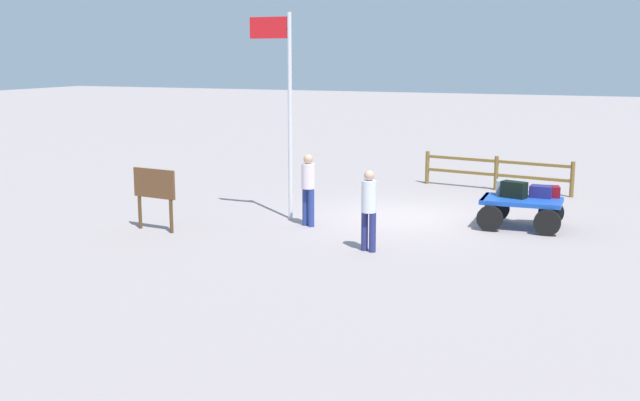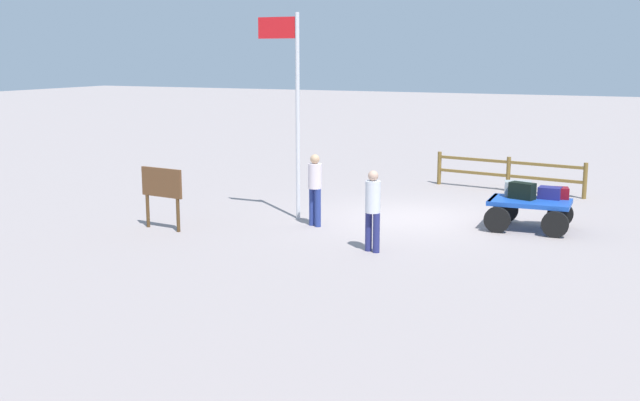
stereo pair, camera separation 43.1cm
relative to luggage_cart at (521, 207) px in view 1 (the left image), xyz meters
The scene contains 11 objects.
ground_plane 2.83m from the luggage_cart, ahead, with size 120.00×120.00×0.00m, color gray.
luggage_cart is the anchor object (origin of this frame).
suitcase_navy 0.43m from the luggage_cart, 15.82° to the right, with size 0.62×0.44×0.38m.
suitcase_olive 0.62m from the luggage_cart, 48.19° to the right, with size 0.67×0.51×0.35m.
suitcase_maroon 0.63m from the luggage_cart, 138.51° to the right, with size 0.51×0.40×0.27m.
suitcase_grey 0.76m from the luggage_cart, 137.87° to the right, with size 0.65×0.49×0.25m.
worker_lead 4.24m from the luggage_cart, 53.14° to the left, with size 0.38×0.38×1.67m.
worker_trailing 4.92m from the luggage_cart, 20.42° to the left, with size 0.41×0.41×1.69m.
flagpole 6.07m from the luggage_cart, 11.69° to the left, with size 1.09×0.10×4.91m.
signboard 8.37m from the luggage_cart, 24.62° to the left, with size 1.16×0.20×1.42m.
wooden_fence 5.05m from the luggage_cart, 73.78° to the right, with size 4.46×0.81×1.01m.
Camera 1 is at (-5.20, 17.86, 3.96)m, focal length 43.10 mm.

